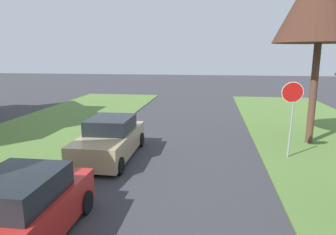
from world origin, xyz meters
TOP-DOWN VIEW (x-y plane):
  - stop_sign_far at (4.64, 12.50)m, footprint 0.81×0.38m
  - parked_sedan_red at (-2.40, 5.65)m, footprint 1.98×4.42m
  - parked_sedan_tan at (-2.33, 11.63)m, footprint 1.98×4.42m

SIDE VIEW (x-z plane):
  - parked_sedan_red at x=-2.40m, z-range -0.06..1.51m
  - parked_sedan_tan at x=-2.33m, z-range -0.06..1.51m
  - stop_sign_far at x=4.64m, z-range 0.71..3.67m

